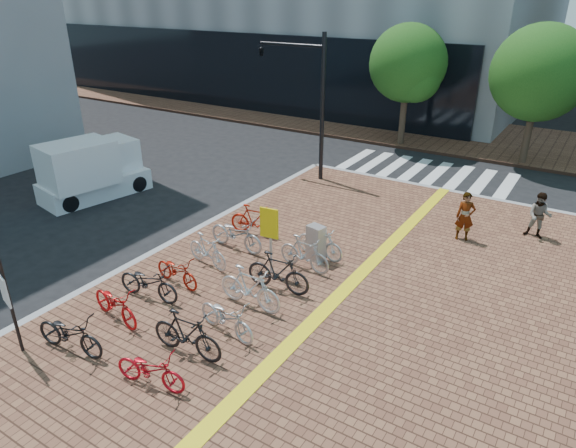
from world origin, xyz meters
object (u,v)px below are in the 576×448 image
Objects in this scene: bike_1 at (115,304)px; pedestrian_b at (539,216)px; bike_7 at (150,369)px; bike_12 at (304,253)px; bike_3 at (177,271)px; bike_9 at (227,317)px; bike_8 at (187,334)px; traffic_light_pole at (294,78)px; pedestrian_a at (465,216)px; yellow_sign at (270,229)px; bike_0 at (70,333)px; bike_6 at (254,220)px; bike_2 at (148,282)px; utility_box at (316,243)px; bike_4 at (207,251)px; bike_11 at (278,272)px; bike_10 at (250,288)px; bike_13 at (320,243)px; notice_sign at (3,284)px; bike_5 at (236,234)px; box_truck at (91,170)px.

bike_1 is 13.10m from pedestrian_b.
bike_7 is 0.95× the size of bike_12.
bike_3 is 0.91× the size of bike_9.
traffic_light_pole is at bearing 16.27° from bike_8.
pedestrian_a reaches higher than bike_7.
yellow_sign is at bearing 22.96° from bike_9.
bike_6 is at bearing -7.65° from bike_0.
bike_0 is 5.61m from yellow_sign.
bike_12 is 5.54m from pedestrian_a.
bike_2 is 0.91m from bike_3.
bike_4 is at bearing -141.28° from utility_box.
traffic_light_pole is at bearing 25.15° from bike_4.
bike_11 is 0.31× the size of traffic_light_pole.
bike_10 is 3.27m from bike_13.
bike_10 reaches higher than bike_2.
bike_4 is 3.33m from bike_13.
notice_sign is (-8.78, -12.42, 0.99)m from pedestrian_b.
bike_0 is at bearing 147.48° from bike_10.
bike_2 is 3.49m from yellow_sign.
bike_13 reaches higher than bike_9.
utility_box is (2.42, 0.70, 0.04)m from bike_5.
pedestrian_b is at bearing -28.00° from bike_1.
bike_11 is (2.48, -0.04, 0.06)m from bike_4.
bike_1 is at bearing -3.90° from bike_0.
bike_2 is 0.65× the size of notice_sign.
bike_11 is (2.63, 2.12, 0.07)m from bike_2.
bike_5 is 2.42m from bike_12.
pedestrian_a is (5.75, 4.44, 0.29)m from bike_5.
bike_4 is at bearing -15.39° from box_truck.
bike_6 is at bearing -69.85° from traffic_light_pole.
bike_2 is 0.31× the size of traffic_light_pole.
bike_9 is 2.24m from bike_11.
bike_9 is at bearing -89.56° from utility_box.
notice_sign is (-3.25, -1.92, 1.21)m from bike_8.
pedestrian_a is 1.05× the size of pedestrian_b.
yellow_sign reaches higher than pedestrian_a.
bike_10 is at bearing -10.62° from bike_7.
bike_5 is 1.20× the size of bike_13.
bike_13 is 1.02× the size of pedestrian_a.
bike_2 is 3.38m from bike_11.
bike_2 is 2.69m from bike_8.
notice_sign reaches higher than bike_5.
pedestrian_a reaches higher than bike_0.
bike_5 is (0.06, 1.30, 0.03)m from bike_4.
bike_10 is at bearing -155.37° from bike_6.
utility_box is at bearing 178.47° from bike_13.
bike_12 is at bearing -3.35° from bike_10.
bike_4 reaches higher than bike_3.
pedestrian_b is (7.80, 7.16, 0.27)m from bike_4.
bike_12 is 1.33m from yellow_sign.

